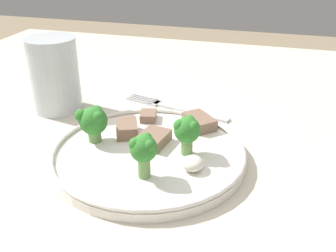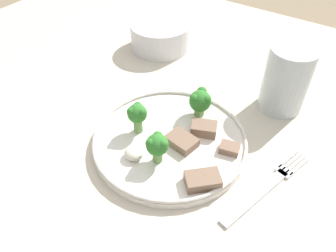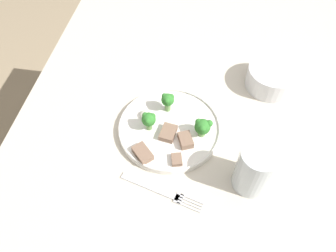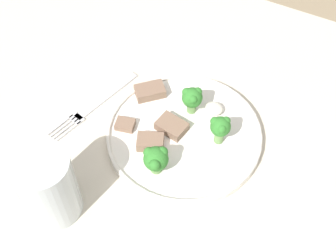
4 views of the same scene
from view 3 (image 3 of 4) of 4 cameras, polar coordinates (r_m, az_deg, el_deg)
The scene contains 14 objects.
ground_plane at distance 1.50m, azimuth 4.15°, elevation -16.61°, with size 8.00×8.00×0.00m, color #9E896B.
table at distance 0.92m, azimuth 6.53°, elevation -2.64°, with size 1.31×0.98×0.75m.
dinner_plate at distance 0.81m, azimuth 0.24°, elevation -0.34°, with size 0.25×0.25×0.02m.
fork at distance 0.73m, azimuth -1.34°, elevation -11.22°, with size 0.07×0.19×0.00m.
cream_bowl at distance 0.94m, azimuth 17.63°, elevation 8.01°, with size 0.14×0.14×0.06m.
drinking_glass at distance 0.72m, azimuth 14.75°, elevation -7.52°, with size 0.08×0.08×0.12m.
broccoli_floret_near_rim_left at distance 0.77m, azimuth 6.03°, elevation -0.12°, with size 0.04×0.04×0.05m.
broccoli_floret_center_left at distance 0.78m, azimuth -3.39°, elevation 1.11°, with size 0.03×0.03×0.05m.
broccoli_floret_back_left at distance 0.81m, azimuth -0.06°, elevation 4.51°, with size 0.03×0.03×0.05m.
meat_slice_front_slice at distance 0.76m, azimuth -4.45°, elevation -4.75°, with size 0.06×0.06×0.02m.
meat_slice_middle_slice at distance 0.79m, azimuth 0.03°, elevation -1.19°, with size 0.05×0.04×0.02m.
meat_slice_rear_slice at distance 0.78m, azimuth 3.08°, elevation -2.47°, with size 0.05×0.04×0.02m.
meat_slice_edge_slice at distance 0.75m, azimuth 1.53°, elevation -5.87°, with size 0.04×0.03×0.01m.
sauce_dollop at distance 0.82m, azimuth -3.90°, elevation 2.04°, with size 0.03×0.03×0.02m.
Camera 3 is at (0.52, -0.02, 1.41)m, focal length 35.00 mm.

